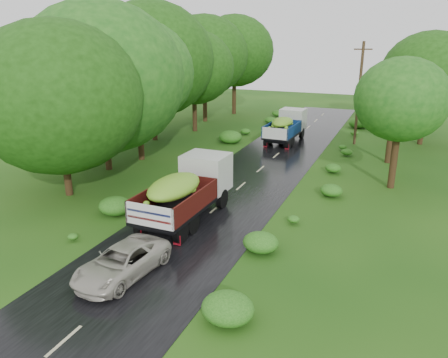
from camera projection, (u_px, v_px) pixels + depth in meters
The scene contains 10 objects.
ground at pixel (135, 279), 17.30m from camera, with size 120.00×120.00×0.00m, color #133F0D.
road at pixel (192, 229), 21.68m from camera, with size 6.50×80.00×0.02m, color black.
road_lines at pixel (200, 221), 22.55m from camera, with size 0.12×69.60×0.00m.
truck_near at pixel (189, 188), 22.64m from camera, with size 2.57×6.98×2.92m.
truck_far at pixel (287, 125), 38.91m from camera, with size 2.46×6.40×2.66m.
car at pixel (122, 262), 17.32m from camera, with size 2.04×4.41×1.23m, color #B0AB9D.
utility_pole at pixel (359, 93), 37.04m from camera, with size 1.46×0.65×8.68m.
trees_left at pixel (163, 67), 36.92m from camera, with size 7.28×34.28×9.26m.
trees_right at pixel (415, 81), 34.68m from camera, with size 5.63×24.51×7.75m.
shrubs at pixel (251, 172), 29.45m from camera, with size 11.90×44.00×0.70m.
Camera 1 is at (9.08, -12.63, 9.24)m, focal length 35.00 mm.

